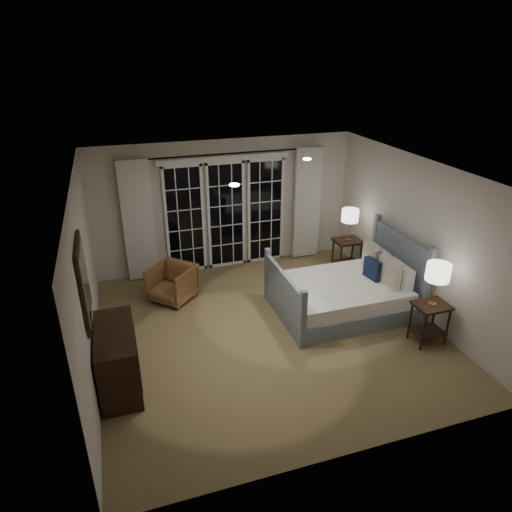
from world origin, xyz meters
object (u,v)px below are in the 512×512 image
object	(u,v)px
bed	(345,293)
nightstand_right	(347,251)
nightstand_left	(430,317)
lamp_left	(438,272)
lamp_right	(350,216)
dresser	(118,359)
armchair	(172,283)

from	to	relation	value
bed	nightstand_right	world-z (taller)	bed
nightstand_left	lamp_left	world-z (taller)	lamp_left
bed	nightstand_right	distance (m)	1.47
lamp_left	lamp_right	distance (m)	2.47
nightstand_right	bed	bearing A→B (deg)	-118.81
nightstand_right	lamp_right	distance (m)	0.71
dresser	lamp_left	bearing A→B (deg)	-5.38
bed	dresser	distance (m)	3.73
nightstand_right	armchair	xyz separation A→B (m)	(-3.37, -0.06, -0.12)
nightstand_left	dresser	bearing A→B (deg)	174.62
nightstand_right	dresser	distance (m)	4.82
lamp_left	nightstand_left	bearing A→B (deg)	90.00
armchair	nightstand_right	bearing A→B (deg)	45.93
bed	lamp_left	world-z (taller)	lamp_left
armchair	lamp_left	bearing A→B (deg)	9.57
bed	armchair	size ratio (longest dim) A/B	3.03
lamp_left	armchair	world-z (taller)	lamp_left
nightstand_right	dresser	xyz separation A→B (m)	(-4.36, -2.06, -0.02)
nightstand_left	dresser	distance (m)	4.40
bed	dresser	xyz separation A→B (m)	(-3.65, -0.77, 0.10)
bed	lamp_right	size ratio (longest dim) A/B	3.45
lamp_right	armchair	distance (m)	3.48
lamp_right	dresser	distance (m)	4.87
nightstand_left	dresser	world-z (taller)	dresser
armchair	dresser	bearing A→B (deg)	-71.34
armchair	dresser	world-z (taller)	dresser
armchair	dresser	distance (m)	2.23
nightstand_right	lamp_left	size ratio (longest dim) A/B	1.02
nightstand_left	bed	bearing A→B (deg)	121.80
lamp_left	lamp_right	world-z (taller)	lamp_left
bed	dresser	world-z (taller)	bed
armchair	dresser	xyz separation A→B (m)	(-0.98, -2.00, 0.09)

